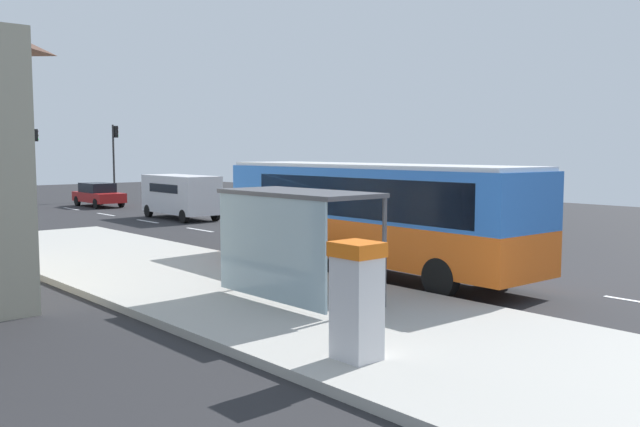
% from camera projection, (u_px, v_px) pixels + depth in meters
% --- Properties ---
extents(ground_plane, '(56.00, 92.00, 0.04)m').
position_uv_depth(ground_plane, '(195.00, 231.00, 30.76)').
color(ground_plane, '#262628').
extents(sidewalk_platform, '(6.20, 30.00, 0.18)m').
position_uv_depth(sidewalk_platform, '(223.00, 287.00, 17.57)').
color(sidewalk_platform, '#ADAAA3').
rests_on(sidewalk_platform, ground).
extents(lane_stripe_seg_1, '(0.16, 2.20, 0.01)m').
position_uv_depth(lane_stripe_seg_1, '(474.00, 275.00, 19.73)').
color(lane_stripe_seg_1, silver).
rests_on(lane_stripe_seg_1, ground).
extents(lane_stripe_seg_2, '(0.16, 2.20, 0.01)m').
position_uv_depth(lane_stripe_seg_2, '(353.00, 255.00, 23.46)').
color(lane_stripe_seg_2, silver).
rests_on(lane_stripe_seg_2, ground).
extents(lane_stripe_seg_3, '(0.16, 2.20, 0.01)m').
position_uv_depth(lane_stripe_seg_3, '(266.00, 241.00, 27.19)').
color(lane_stripe_seg_3, silver).
rests_on(lane_stripe_seg_3, ground).
extents(lane_stripe_seg_4, '(0.16, 2.20, 0.01)m').
position_uv_depth(lane_stripe_seg_4, '(200.00, 230.00, 30.92)').
color(lane_stripe_seg_4, silver).
rests_on(lane_stripe_seg_4, ground).
extents(lane_stripe_seg_5, '(0.16, 2.20, 0.01)m').
position_uv_depth(lane_stripe_seg_5, '(148.00, 221.00, 34.65)').
color(lane_stripe_seg_5, silver).
rests_on(lane_stripe_seg_5, ground).
extents(lane_stripe_seg_6, '(0.16, 2.20, 0.01)m').
position_uv_depth(lane_stripe_seg_6, '(106.00, 214.00, 38.38)').
color(lane_stripe_seg_6, silver).
rests_on(lane_stripe_seg_6, ground).
extents(lane_stripe_seg_7, '(0.16, 2.20, 0.01)m').
position_uv_depth(lane_stripe_seg_7, '(71.00, 209.00, 42.11)').
color(lane_stripe_seg_7, silver).
rests_on(lane_stripe_seg_7, ground).
extents(bus, '(2.90, 11.09, 3.21)m').
position_uv_depth(bus, '(369.00, 210.00, 20.01)').
color(bus, orange).
rests_on(bus, ground).
extents(white_van, '(2.18, 5.27, 2.30)m').
position_uv_depth(white_van, '(181.00, 194.00, 35.84)').
color(white_van, silver).
rests_on(white_van, ground).
extents(sedan_near, '(1.85, 4.41, 1.52)m').
position_uv_depth(sedan_near, '(98.00, 194.00, 43.89)').
color(sedan_near, '#A51919').
rests_on(sedan_near, ground).
extents(ticket_machine, '(0.66, 0.76, 1.94)m').
position_uv_depth(ticket_machine, '(357.00, 300.00, 11.09)').
color(ticket_machine, silver).
rests_on(ticket_machine, sidewalk_platform).
extents(recycling_bin_yellow, '(0.52, 0.52, 0.95)m').
position_uv_depth(recycling_bin_yellow, '(294.00, 257.00, 18.83)').
color(recycling_bin_yellow, yellow).
rests_on(recycling_bin_yellow, sidewalk_platform).
extents(recycling_bin_blue, '(0.52, 0.52, 0.95)m').
position_uv_depth(recycling_bin_blue, '(278.00, 254.00, 19.35)').
color(recycling_bin_blue, blue).
rests_on(recycling_bin_blue, sidewalk_platform).
extents(recycling_bin_green, '(0.52, 0.52, 0.95)m').
position_uv_depth(recycling_bin_green, '(263.00, 252.00, 19.87)').
color(recycling_bin_green, green).
rests_on(recycling_bin_green, sidewalk_platform).
extents(recycling_bin_red, '(0.52, 0.52, 0.95)m').
position_uv_depth(recycling_bin_red, '(249.00, 249.00, 20.39)').
color(recycling_bin_red, red).
rests_on(recycling_bin_red, sidewalk_platform).
extents(traffic_light_near_side, '(0.49, 0.28, 5.46)m').
position_uv_depth(traffic_light_near_side, '(115.00, 151.00, 48.98)').
color(traffic_light_near_side, '#2D2D2D').
rests_on(traffic_light_near_side, ground).
extents(traffic_light_median, '(0.49, 0.28, 5.16)m').
position_uv_depth(traffic_light_median, '(35.00, 153.00, 46.82)').
color(traffic_light_median, '#2D2D2D').
rests_on(traffic_light_median, ground).
extents(bus_shelter, '(1.80, 4.00, 2.50)m').
position_uv_depth(bus_shelter, '(288.00, 217.00, 15.37)').
color(bus_shelter, '#4C4C51').
rests_on(bus_shelter, sidewalk_platform).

